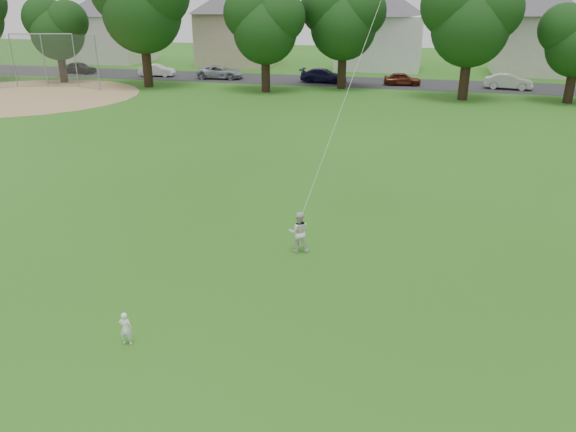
# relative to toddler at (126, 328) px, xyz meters

# --- Properties ---
(ground) EXTENTS (160.00, 160.00, 0.00)m
(ground) POSITION_rel_toddler_xyz_m (0.64, 1.26, -0.43)
(ground) COLOR #275C15
(ground) RESTS_ON ground
(street) EXTENTS (90.00, 7.00, 0.01)m
(street) POSITION_rel_toddler_xyz_m (0.64, 43.26, -0.42)
(street) COLOR #2D2D30
(street) RESTS_ON ground
(dirt_infield) EXTENTS (18.00, 18.00, 0.02)m
(dirt_infield) POSITION_rel_toddler_xyz_m (-25.36, 29.26, -0.42)
(dirt_infield) COLOR #9E7F51
(dirt_infield) RESTS_ON ground
(toddler) EXTENTS (0.34, 0.25, 0.85)m
(toddler) POSITION_rel_toddler_xyz_m (0.00, 0.00, 0.00)
(toddler) COLOR white
(toddler) RESTS_ON ground
(older_boy) EXTENTS (0.76, 0.66, 1.34)m
(older_boy) POSITION_rel_toddler_xyz_m (2.77, 5.98, 0.25)
(older_boy) COLOR silver
(older_boy) RESTS_ON ground
(kite) EXTENTS (1.56, 2.09, 8.02)m
(kite) POSITION_rel_toddler_xyz_m (3.78, 7.63, 4.05)
(kite) COLOR white
(kite) RESTS_ON ground
(baseball_backstop) EXTENTS (9.93, 3.92, 4.49)m
(baseball_backstop) POSITION_rel_toddler_xyz_m (-26.24, 33.11, 1.82)
(baseball_backstop) COLOR gray
(baseball_backstop) RESTS_ON ground
(tree_row) EXTENTS (82.13, 9.61, 10.92)m
(tree_row) POSITION_rel_toddler_xyz_m (3.70, 36.43, 5.93)
(tree_row) COLOR black
(tree_row) RESTS_ON ground
(parked_cars) EXTENTS (62.55, 2.35, 1.30)m
(parked_cars) POSITION_rel_toddler_xyz_m (1.28, 42.26, 0.19)
(parked_cars) COLOR black
(parked_cars) RESTS_ON ground
(house_row) EXTENTS (76.92, 13.97, 10.42)m
(house_row) POSITION_rel_toddler_xyz_m (2.12, 53.26, 4.68)
(house_row) COLOR silver
(house_row) RESTS_ON ground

